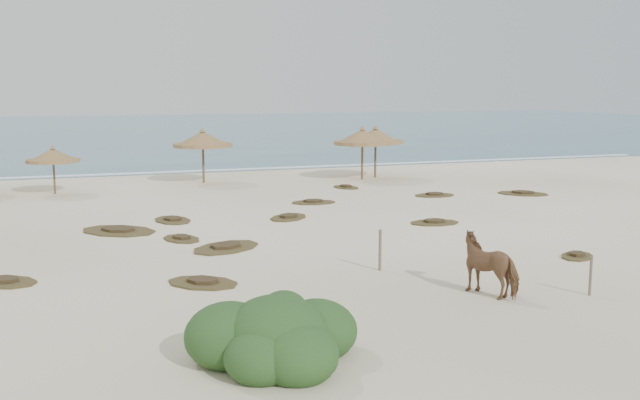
{
  "coord_description": "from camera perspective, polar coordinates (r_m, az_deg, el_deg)",
  "views": [
    {
      "loc": [
        -7.18,
        -20.11,
        5.37
      ],
      "look_at": [
        1.52,
        5.0,
        1.17
      ],
      "focal_mm": 40.0,
      "sensor_mm": 36.0,
      "label": 1
    }
  ],
  "objects": [
    {
      "name": "palapa_4",
      "position": [
        41.95,
        3.41,
        4.98
      ],
      "size": [
        4.04,
        4.04,
        3.16
      ],
      "rotation": [
        0.0,
        0.0,
        0.22
      ],
      "color": "brown",
      "rests_on": "ground"
    },
    {
      "name": "scrub_2",
      "position": [
        25.92,
        -11.02,
        -3.03
      ],
      "size": [
        1.64,
        2.0,
        0.16
      ],
      "rotation": [
        0.0,
        0.0,
        1.92
      ],
      "color": "#4D4122",
      "rests_on": "ground"
    },
    {
      "name": "palapa_2",
      "position": [
        38.65,
        -20.58,
        3.3
      ],
      "size": [
        2.88,
        2.88,
        2.49
      ],
      "rotation": [
        0.0,
        0.0,
        -0.09
      ],
      "color": "brown",
      "rests_on": "ground"
    },
    {
      "name": "scrub_7",
      "position": [
        33.5,
        -0.54,
        -0.16
      ],
      "size": [
        2.25,
        1.6,
        0.16
      ],
      "rotation": [
        0.0,
        0.0,
        3.03
      ],
      "color": "#4D4122",
      "rests_on": "ground"
    },
    {
      "name": "palapa_3",
      "position": [
        40.95,
        -9.36,
        4.75
      ],
      "size": [
        3.36,
        3.36,
        3.14
      ],
      "rotation": [
        0.0,
        0.0,
        0.0
      ],
      "color": "brown",
      "rests_on": "ground"
    },
    {
      "name": "foam_line",
      "position": [
        46.97,
        -10.21,
        2.28
      ],
      "size": [
        70.0,
        0.6,
        0.01
      ],
      "primitive_type": "cube",
      "color": "white",
      "rests_on": "ground"
    },
    {
      "name": "scrub_13",
      "position": [
        29.61,
        -11.71,
        -1.56
      ],
      "size": [
        1.73,
        2.31,
        0.16
      ],
      "rotation": [
        0.0,
        0.0,
        1.76
      ],
      "color": "#4D4122",
      "rests_on": "ground"
    },
    {
      "name": "scrub_5",
      "position": [
        37.72,
        15.92,
        0.53
      ],
      "size": [
        3.01,
        2.86,
        0.16
      ],
      "rotation": [
        0.0,
        0.0,
        2.48
      ],
      "color": "#4D4122",
      "rests_on": "ground"
    },
    {
      "name": "horse",
      "position": [
        19.25,
        13.54,
        -5.04
      ],
      "size": [
        1.56,
        2.06,
        1.58
      ],
      "primitive_type": "imported",
      "rotation": [
        0.0,
        0.0,
        3.58
      ],
      "color": "brown",
      "rests_on": "ground"
    },
    {
      "name": "scrub_3",
      "position": [
        29.64,
        -2.54,
        -1.37
      ],
      "size": [
        2.37,
        2.38,
        0.16
      ],
      "rotation": [
        0.0,
        0.0,
        0.8
      ],
      "color": "#4D4122",
      "rests_on": "ground"
    },
    {
      "name": "palapa_5",
      "position": [
        42.93,
        4.47,
        5.06
      ],
      "size": [
        3.85,
        3.85,
        3.16
      ],
      "rotation": [
        0.0,
        0.0,
        0.15
      ],
      "color": "brown",
      "rests_on": "ground"
    },
    {
      "name": "scrub_0",
      "position": [
        21.74,
        -23.93,
        -5.97
      ],
      "size": [
        2.32,
        2.17,
        0.16
      ],
      "rotation": [
        0.0,
        0.0,
        2.51
      ],
      "color": "#4D4122",
      "rests_on": "ground"
    },
    {
      "name": "ocean",
      "position": [
        95.53,
        -14.85,
        5.46
      ],
      "size": [
        200.0,
        100.0,
        0.01
      ],
      "primitive_type": "cube",
      "color": "#29617D",
      "rests_on": "ground"
    },
    {
      "name": "scrub_4",
      "position": [
        28.84,
        9.14,
        -1.76
      ],
      "size": [
        2.13,
        1.49,
        0.16
      ],
      "rotation": [
        0.0,
        0.0,
        3.05
      ],
      "color": "#4D4122",
      "rests_on": "ground"
    },
    {
      "name": "scrub_15",
      "position": [
        36.18,
        9.15,
        0.41
      ],
      "size": [
        2.12,
        1.41,
        0.16
      ],
      "rotation": [
        0.0,
        0.0,
        3.12
      ],
      "color": "#4D4122",
      "rests_on": "ground"
    },
    {
      "name": "scrub_11",
      "position": [
        20.08,
        -9.37,
        -6.51
      ],
      "size": [
        2.47,
        2.38,
        0.16
      ],
      "rotation": [
        0.0,
        0.0,
        2.45
      ],
      "color": "#4D4122",
      "rests_on": "ground"
    },
    {
      "name": "fence_post_near",
      "position": [
        21.2,
        4.82,
        -4.01
      ],
      "size": [
        0.11,
        0.11,
        1.23
      ],
      "primitive_type": "cylinder",
      "rotation": [
        0.0,
        0.0,
        -0.19
      ],
      "color": "#6B5E50",
      "rests_on": "ground"
    },
    {
      "name": "fence_post_far",
      "position": [
        19.93,
        20.83,
        -5.71
      ],
      "size": [
        0.09,
        0.09,
        1.04
      ],
      "primitive_type": "cylinder",
      "rotation": [
        0.0,
        0.0,
        0.14
      ],
      "color": "#6B5E50",
      "rests_on": "ground"
    },
    {
      "name": "scrub_12",
      "position": [
        24.3,
        19.86,
        -4.21
      ],
      "size": [
        1.72,
        1.64,
        0.16
      ],
      "rotation": [
        0.0,
        0.0,
        0.67
      ],
      "color": "#4D4122",
      "rests_on": "ground"
    },
    {
      "name": "scrub_10",
      "position": [
        38.59,
        2.09,
        1.05
      ],
      "size": [
        1.55,
        1.97,
        0.16
      ],
      "rotation": [
        0.0,
        0.0,
        1.84
      ],
      "color": "#4D4122",
      "rests_on": "ground"
    },
    {
      "name": "scrub_9",
      "position": [
        24.3,
        -7.54,
        -3.74
      ],
      "size": [
        3.11,
        2.83,
        0.16
      ],
      "rotation": [
        0.0,
        0.0,
        0.57
      ],
      "color": "#4D4122",
      "rests_on": "ground"
    },
    {
      "name": "ground",
      "position": [
        22.02,
        0.52,
        -5.14
      ],
      "size": [
        160.0,
        160.0,
        0.0
      ],
      "primitive_type": "plane",
      "color": "white",
      "rests_on": "ground"
    },
    {
      "name": "bush",
      "position": [
        14.27,
        -3.53,
        -10.93
      ],
      "size": [
        3.52,
        3.1,
        1.57
      ],
      "rotation": [
        0.0,
        0.0,
        -0.1
      ],
      "color": "#2E5223",
      "rests_on": "ground"
    },
    {
      "name": "scrub_1",
      "position": [
        27.91,
        -15.83,
        -2.35
      ],
      "size": [
        3.62,
        3.54,
        0.16
      ],
      "rotation": [
        0.0,
        0.0,
        2.41
      ],
      "color": "#4D4122",
      "rests_on": "ground"
    }
  ]
}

